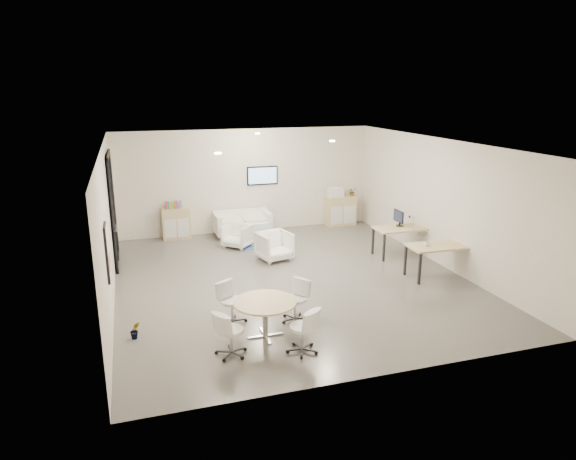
% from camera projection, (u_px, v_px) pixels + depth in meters
% --- Properties ---
extents(room_shell, '(9.60, 10.60, 4.80)m').
position_uv_depth(room_shell, '(290.00, 214.00, 11.83)').
color(room_shell, '#5D5A55').
rests_on(room_shell, ground).
extents(glass_door, '(0.09, 1.90, 2.85)m').
position_uv_depth(glass_door, '(112.00, 206.00, 13.02)').
color(glass_door, black).
rests_on(glass_door, room_shell).
extents(artwork, '(0.05, 0.54, 1.04)m').
position_uv_depth(artwork, '(107.00, 253.00, 9.23)').
color(artwork, black).
rests_on(artwork, room_shell).
extents(wall_tv, '(0.98, 0.06, 0.58)m').
position_uv_depth(wall_tv, '(262.00, 176.00, 16.03)').
color(wall_tv, black).
rests_on(wall_tv, room_shell).
extents(ceiling_spots, '(3.14, 4.14, 0.03)m').
position_uv_depth(ceiling_spots, '(272.00, 141.00, 12.11)').
color(ceiling_spots, '#FFEAC6').
rests_on(ceiling_spots, room_shell).
extents(sideboard_left, '(0.83, 0.43, 0.93)m').
position_uv_depth(sideboard_left, '(176.00, 224.00, 15.40)').
color(sideboard_left, '#CFB57D').
rests_on(sideboard_left, room_shell).
extents(sideboard_right, '(0.98, 0.47, 0.98)m').
position_uv_depth(sideboard_right, '(340.00, 211.00, 16.91)').
color(sideboard_right, '#CFB57D').
rests_on(sideboard_right, room_shell).
extents(books, '(0.48, 0.14, 0.22)m').
position_uv_depth(books, '(174.00, 205.00, 15.24)').
color(books, red).
rests_on(books, sideboard_left).
extents(printer, '(0.48, 0.41, 0.33)m').
position_uv_depth(printer, '(335.00, 192.00, 16.68)').
color(printer, white).
rests_on(printer, sideboard_right).
extents(loveseat, '(1.72, 0.88, 0.64)m').
position_uv_depth(loveseat, '(242.00, 224.00, 15.83)').
color(loveseat, white).
rests_on(loveseat, room_shell).
extents(blue_rug, '(1.54, 1.03, 0.01)m').
position_uv_depth(blue_rug, '(267.00, 243.00, 15.04)').
color(blue_rug, navy).
rests_on(blue_rug, room_shell).
extents(armchair_left, '(0.97, 0.97, 0.73)m').
position_uv_depth(armchair_left, '(238.00, 235.00, 14.61)').
color(armchair_left, white).
rests_on(armchair_left, room_shell).
extents(armchair_right, '(0.95, 0.91, 0.83)m').
position_uv_depth(armchair_right, '(274.00, 245.00, 13.51)').
color(armchair_right, white).
rests_on(armchair_right, room_shell).
extents(desk_rear, '(1.51, 0.78, 0.78)m').
position_uv_depth(desk_rear, '(402.00, 230.00, 13.79)').
color(desk_rear, '#CFB57D').
rests_on(desk_rear, room_shell).
extents(desk_front, '(1.54, 0.81, 0.79)m').
position_uv_depth(desk_front, '(439.00, 248.00, 12.23)').
color(desk_front, '#CFB57D').
rests_on(desk_front, room_shell).
extents(monitor, '(0.20, 0.50, 0.44)m').
position_uv_depth(monitor, '(399.00, 218.00, 13.83)').
color(monitor, black).
rests_on(monitor, desk_rear).
extents(round_table, '(1.15, 1.15, 0.70)m').
position_uv_depth(round_table, '(265.00, 306.00, 9.25)').
color(round_table, '#CFB57D').
rests_on(round_table, room_shell).
extents(meeting_chairs, '(2.25, 2.25, 0.82)m').
position_uv_depth(meeting_chairs, '(265.00, 316.00, 9.31)').
color(meeting_chairs, white).
rests_on(meeting_chairs, room_shell).
extents(plant_cabinet, '(0.30, 0.32, 0.21)m').
position_uv_depth(plant_cabinet, '(352.00, 192.00, 16.85)').
color(plant_cabinet, '#3F7F3F').
rests_on(plant_cabinet, sideboard_right).
extents(plant_floor, '(0.24, 0.36, 0.15)m').
position_uv_depth(plant_floor, '(135.00, 335.00, 9.33)').
color(plant_floor, '#3F7F3F').
rests_on(plant_floor, room_shell).
extents(cup, '(0.13, 0.10, 0.12)m').
position_uv_depth(cup, '(427.00, 244.00, 12.13)').
color(cup, white).
rests_on(cup, desk_front).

